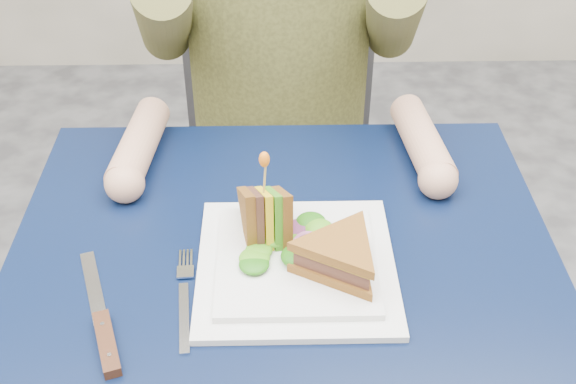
{
  "coord_description": "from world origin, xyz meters",
  "views": [
    {
      "loc": [
        -0.01,
        -0.67,
        1.4
      ],
      "look_at": [
        0.01,
        0.07,
        0.82
      ],
      "focal_mm": 45.0,
      "sensor_mm": 36.0,
      "label": 1
    }
  ],
  "objects_px": {
    "table": "(284,322)",
    "knife": "(104,332)",
    "plate": "(296,264)",
    "fork": "(185,300)",
    "sandwich_upright": "(266,216)",
    "chair": "(279,127)",
    "sandwich_flat": "(341,256)"
  },
  "relations": [
    {
      "from": "table",
      "to": "knife",
      "type": "xyz_separation_m",
      "value": [
        -0.22,
        -0.09,
        0.09
      ]
    },
    {
      "from": "plate",
      "to": "fork",
      "type": "distance_m",
      "value": 0.15
    },
    {
      "from": "plate",
      "to": "fork",
      "type": "xyz_separation_m",
      "value": [
        -0.14,
        -0.06,
        -0.01
      ]
    },
    {
      "from": "table",
      "to": "sandwich_upright",
      "type": "height_order",
      "value": "sandwich_upright"
    },
    {
      "from": "plate",
      "to": "knife",
      "type": "relative_size",
      "value": 1.21
    },
    {
      "from": "table",
      "to": "fork",
      "type": "relative_size",
      "value": 4.18
    },
    {
      "from": "chair",
      "to": "knife",
      "type": "distance_m",
      "value": 0.81
    },
    {
      "from": "fork",
      "to": "knife",
      "type": "bearing_deg",
      "value": -150.0
    },
    {
      "from": "chair",
      "to": "knife",
      "type": "height_order",
      "value": "chair"
    },
    {
      "from": "sandwich_upright",
      "to": "fork",
      "type": "xyz_separation_m",
      "value": [
        -0.1,
        -0.1,
        -0.05
      ]
    },
    {
      "from": "plate",
      "to": "sandwich_upright",
      "type": "distance_m",
      "value": 0.08
    },
    {
      "from": "knife",
      "to": "plate",
      "type": "bearing_deg",
      "value": 25.29
    },
    {
      "from": "fork",
      "to": "chair",
      "type": "bearing_deg",
      "value": 79.87
    },
    {
      "from": "sandwich_flat",
      "to": "sandwich_upright",
      "type": "height_order",
      "value": "sandwich_upright"
    },
    {
      "from": "sandwich_flat",
      "to": "knife",
      "type": "distance_m",
      "value": 0.3
    },
    {
      "from": "sandwich_flat",
      "to": "sandwich_upright",
      "type": "relative_size",
      "value": 1.38
    },
    {
      "from": "table",
      "to": "plate",
      "type": "bearing_deg",
      "value": 51.99
    },
    {
      "from": "plate",
      "to": "sandwich_flat",
      "type": "distance_m",
      "value": 0.07
    },
    {
      "from": "sandwich_upright",
      "to": "sandwich_flat",
      "type": "bearing_deg",
      "value": -36.44
    },
    {
      "from": "table",
      "to": "knife",
      "type": "relative_size",
      "value": 3.49
    },
    {
      "from": "sandwich_flat",
      "to": "knife",
      "type": "bearing_deg",
      "value": -163.52
    },
    {
      "from": "chair",
      "to": "knife",
      "type": "xyz_separation_m",
      "value": [
        -0.22,
        -0.76,
        0.2
      ]
    },
    {
      "from": "plate",
      "to": "chair",
      "type": "bearing_deg",
      "value": 91.5
    },
    {
      "from": "plate",
      "to": "knife",
      "type": "distance_m",
      "value": 0.26
    },
    {
      "from": "chair",
      "to": "sandwich_flat",
      "type": "distance_m",
      "value": 0.71
    },
    {
      "from": "sandwich_upright",
      "to": "table",
      "type": "bearing_deg",
      "value": -71.01
    },
    {
      "from": "plate",
      "to": "sandwich_flat",
      "type": "xyz_separation_m",
      "value": [
        0.05,
        -0.02,
        0.04
      ]
    },
    {
      "from": "sandwich_flat",
      "to": "knife",
      "type": "xyz_separation_m",
      "value": [
        -0.29,
        -0.09,
        -0.04
      ]
    },
    {
      "from": "sandwich_flat",
      "to": "knife",
      "type": "relative_size",
      "value": 0.86
    },
    {
      "from": "chair",
      "to": "sandwich_flat",
      "type": "xyz_separation_m",
      "value": [
        0.07,
        -0.67,
        0.23
      ]
    },
    {
      "from": "table",
      "to": "fork",
      "type": "distance_m",
      "value": 0.15
    },
    {
      "from": "fork",
      "to": "knife",
      "type": "height_order",
      "value": "knife"
    }
  ]
}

